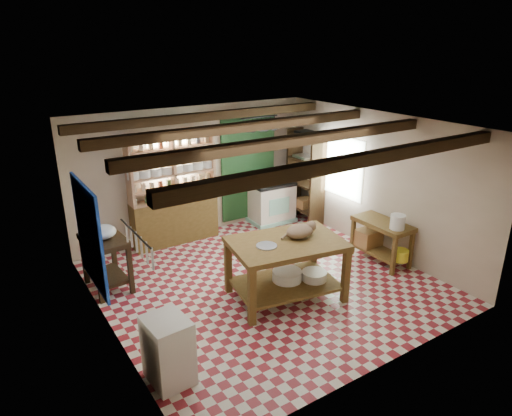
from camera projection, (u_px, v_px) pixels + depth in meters
floor at (264, 283)px, 7.56m from camera, size 5.00×5.00×0.02m
ceiling at (265, 125)px, 6.65m from camera, size 5.00×5.00×0.02m
wall_back at (194, 172)px, 9.07m from camera, size 5.00×0.04×2.60m
wall_front at (389, 273)px, 5.14m from camera, size 5.00×0.04×2.60m
wall_left at (103, 246)px, 5.82m from camera, size 0.04×5.00×2.60m
wall_right at (377, 183)px, 8.38m from camera, size 0.04×5.00×2.60m
ceiling_beams at (265, 133)px, 6.69m from camera, size 5.00×3.80×0.15m
blue_wall_patch at (89, 236)px, 6.61m from camera, size 0.04×1.40×1.60m
green_wall_patch at (248, 166)px, 9.70m from camera, size 1.30×0.04×2.30m
window_back at (170, 156)px, 8.66m from camera, size 0.90×0.02×0.80m
window_right at (339, 166)px, 9.12m from camera, size 0.02×1.30×1.20m
utensil_rail at (136, 244)px, 4.74m from camera, size 0.06×0.90×0.28m
pot_rack at (259, 125)px, 9.05m from camera, size 0.86×0.12×0.36m
shelving_unit at (173, 189)px, 8.71m from camera, size 1.70×0.34×2.20m
tall_rack at (306, 177)px, 9.79m from camera, size 0.40×0.86×2.00m
work_table at (286, 269)px, 6.97m from camera, size 1.84×1.39×0.95m
stove at (272, 202)px, 9.93m from camera, size 0.94×0.66×0.90m
prep_table at (107, 263)px, 7.24m from camera, size 0.63×0.89×0.88m
white_cabinet at (168, 350)px, 5.26m from camera, size 0.49×0.57×0.82m
right_counter at (381, 242)px, 8.14m from camera, size 0.54×1.07×0.77m
cat at (300, 231)px, 6.91m from camera, size 0.45×0.34×0.20m
steel_tray at (267, 246)px, 6.64m from camera, size 0.36×0.36×0.02m
basin_large at (287, 275)px, 7.09m from camera, size 0.53×0.53×0.16m
basin_small at (314, 276)px, 7.11m from camera, size 0.45×0.45×0.14m
kettle_left at (262, 179)px, 9.61m from camera, size 0.23×0.23×0.26m
kettle_right at (276, 177)px, 9.79m from camera, size 0.17×0.17×0.21m
enamel_bowl at (103, 232)px, 7.05m from camera, size 0.43×0.43×0.21m
white_bucket at (398, 222)px, 7.67m from camera, size 0.25×0.25×0.25m
wicker_basket at (368, 237)px, 8.39m from camera, size 0.43×0.35×0.30m
yellow_tub at (400, 255)px, 7.82m from camera, size 0.27×0.27×0.20m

